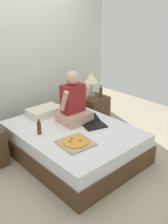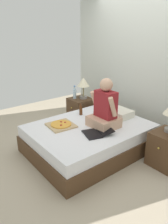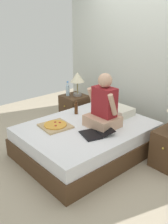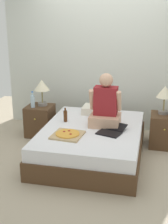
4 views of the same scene
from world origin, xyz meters
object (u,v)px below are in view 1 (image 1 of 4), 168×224
at_px(nightstand_right, 94,110).
at_px(person_seated, 74,104).
at_px(beer_bottle, 101,92).
at_px(beer_bottle_on_bed, 39,128).
at_px(laptop, 93,123).
at_px(lamp_on_right_nightstand, 91,79).
at_px(pizza_box, 76,143).
at_px(bed, 73,142).

height_order(nightstand_right, person_seated, person_seated).
xyz_separation_m(beer_bottle, beer_bottle_on_bed, (-1.57, -0.34, -0.08)).
xyz_separation_m(laptop, beer_bottle_on_bed, (-0.75, 0.29, 0.07)).
bearing_deg(lamp_on_right_nightstand, nightstand_right, -59.07).
distance_m(lamp_on_right_nightstand, laptop, 1.13).
bearing_deg(laptop, nightstand_right, 44.32).
bearing_deg(pizza_box, bed, 54.98).
height_order(laptop, beer_bottle_on_bed, beer_bottle_on_bed).
height_order(person_seated, pizza_box, person_seated).
relative_size(laptop, pizza_box, 1.13).
distance_m(nightstand_right, beer_bottle, 0.38).
height_order(nightstand_right, beer_bottle, beer_bottle).
height_order(bed, pizza_box, pizza_box).
bearing_deg(beer_bottle, pizza_box, -147.10).
xyz_separation_m(lamp_on_right_nightstand, person_seated, (-0.85, -0.50, -0.12)).
xyz_separation_m(nightstand_right, pizza_box, (-1.31, -0.99, 0.21)).
bearing_deg(beer_bottle_on_bed, person_seated, -0.33).
bearing_deg(person_seated, beer_bottle, 20.02).
bearing_deg(person_seated, nightstand_right, 26.89).
height_order(pizza_box, beer_bottle_on_bed, beer_bottle_on_bed).
distance_m(lamp_on_right_nightstand, pizza_box, 1.69).
bearing_deg(person_seated, lamp_on_right_nightstand, 30.28).
bearing_deg(lamp_on_right_nightstand, pizza_box, -140.83).
relative_size(beer_bottle, pizza_box, 0.53).
height_order(bed, lamp_on_right_nightstand, lamp_on_right_nightstand).
xyz_separation_m(nightstand_right, lamp_on_right_nightstand, (-0.03, 0.05, 0.59)).
xyz_separation_m(nightstand_right, beer_bottle_on_bed, (-1.50, -0.44, 0.28)).
relative_size(lamp_on_right_nightstand, person_seated, 0.58).
distance_m(nightstand_right, person_seated, 1.09).
bearing_deg(lamp_on_right_nightstand, laptop, -132.62).
height_order(beer_bottle, pizza_box, beer_bottle).
relative_size(person_seated, pizza_box, 1.80).
xyz_separation_m(nightstand_right, laptop, (-0.75, -0.73, 0.21)).
xyz_separation_m(lamp_on_right_nightstand, laptop, (-0.72, -0.78, -0.38)).
xyz_separation_m(pizza_box, beer_bottle_on_bed, (-0.19, 0.55, 0.07)).
height_order(bed, beer_bottle_on_bed, beer_bottle_on_bed).
distance_m(nightstand_right, laptop, 1.07).
bearing_deg(nightstand_right, person_seated, -153.11).
distance_m(beer_bottle, pizza_box, 1.65).
bearing_deg(pizza_box, lamp_on_right_nightstand, 39.17).
relative_size(lamp_on_right_nightstand, laptop, 0.92).
bearing_deg(beer_bottle, beer_bottle_on_bed, -167.69).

